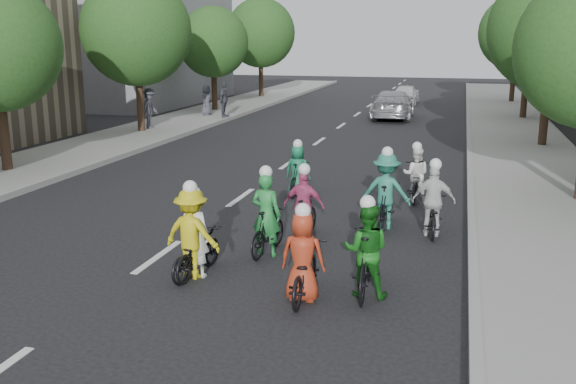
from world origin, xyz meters
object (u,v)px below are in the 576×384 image
at_px(spectator_2, 206,100).
at_px(cyclist_9, 298,175).
at_px(cyclist_4, 303,266).
at_px(cyclist_6, 416,179).
at_px(cyclist_3, 305,212).
at_px(follow_car_lead, 393,104).
at_px(spectator_0, 150,108).
at_px(cyclist_0, 197,246).
at_px(spectator_1, 224,100).
at_px(cyclist_2, 193,241).
at_px(cyclist_8, 433,209).
at_px(cyclist_1, 366,257).
at_px(follow_car_trail, 406,94).
at_px(cyclist_7, 386,196).
at_px(cyclist_5, 267,224).

bearing_deg(spectator_2, cyclist_9, -145.36).
bearing_deg(cyclist_4, cyclist_6, -101.94).
distance_m(cyclist_3, follow_car_lead, 21.78).
relative_size(spectator_0, spectator_2, 1.13).
distance_m(follow_car_lead, spectator_2, 10.00).
xyz_separation_m(cyclist_6, cyclist_9, (-3.16, -0.31, 0.02)).
distance_m(cyclist_0, spectator_1, 22.47).
xyz_separation_m(cyclist_0, spectator_1, (-7.45, 21.20, 0.53)).
xyz_separation_m(cyclist_3, cyclist_4, (0.74, -3.12, -0.04)).
relative_size(cyclist_6, spectator_1, 0.98).
relative_size(cyclist_2, follow_car_lead, 0.35).
xyz_separation_m(cyclist_0, cyclist_8, (4.05, 3.61, 0.06)).
distance_m(follow_car_lead, spectator_0, 12.91).
relative_size(cyclist_1, follow_car_trail, 0.50).
xyz_separation_m(cyclist_3, cyclist_8, (2.65, 1.06, -0.02)).
distance_m(cyclist_7, spectator_1, 20.19).
height_order(cyclist_1, follow_car_lead, cyclist_1).
bearing_deg(cyclist_9, follow_car_lead, -89.00).
height_order(cyclist_4, cyclist_6, cyclist_4).
bearing_deg(cyclist_4, spectator_0, -57.92).
xyz_separation_m(cyclist_1, cyclist_8, (0.93, 3.73, -0.07)).
relative_size(cyclist_5, spectator_2, 1.13).
distance_m(cyclist_2, spectator_0, 19.09).
distance_m(cyclist_0, follow_car_lead, 24.35).
distance_m(cyclist_2, follow_car_trail, 32.45).
bearing_deg(cyclist_7, cyclist_5, 53.55).
height_order(cyclist_5, cyclist_9, cyclist_5).
height_order(cyclist_3, cyclist_9, cyclist_3).
bearing_deg(spectator_1, cyclist_6, -147.51).
bearing_deg(cyclist_1, cyclist_3, -59.08).
distance_m(cyclist_8, spectator_0, 18.63).
distance_m(follow_car_lead, follow_car_trail, 8.00).
bearing_deg(spectator_2, cyclist_0, -153.77).
relative_size(cyclist_0, follow_car_trail, 0.45).
relative_size(cyclist_2, cyclist_8, 1.04).
bearing_deg(spectator_1, cyclist_1, -158.03).
bearing_deg(cyclist_2, cyclist_0, -96.61).
height_order(follow_car_lead, follow_car_trail, follow_car_lead).
height_order(cyclist_3, follow_car_lead, cyclist_3).
distance_m(follow_car_trail, spectator_2, 14.26).
height_order(cyclist_4, spectator_1, spectator_1).
bearing_deg(cyclist_6, cyclist_4, 79.30).
height_order(cyclist_6, spectator_2, spectator_2).
xyz_separation_m(spectator_0, spectator_2, (0.61, 5.34, -0.10)).
bearing_deg(cyclist_6, follow_car_lead, -82.51).
xyz_separation_m(cyclist_2, cyclist_3, (1.43, 2.65, -0.06)).
bearing_deg(follow_car_lead, spectator_2, 12.44).
bearing_deg(cyclist_5, spectator_1, -59.55).
distance_m(cyclist_8, follow_car_lead, 20.95).
relative_size(cyclist_7, spectator_2, 1.16).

